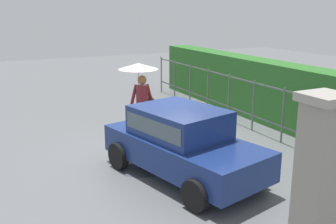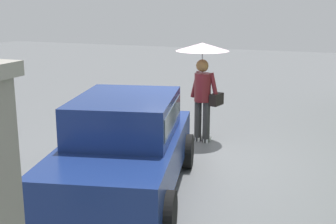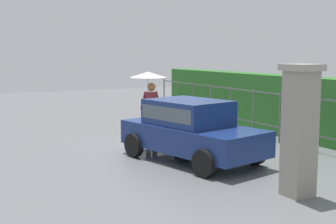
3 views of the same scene
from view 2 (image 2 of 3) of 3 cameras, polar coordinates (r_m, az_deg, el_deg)
ground_plane at (r=8.57m, az=2.53°, el=-6.04°), size 40.00×40.00×0.00m
car at (r=7.03m, az=-5.35°, el=-3.64°), size 3.98×2.51×1.48m
pedestrian at (r=9.48m, az=4.34°, el=5.40°), size 1.09×1.09×2.04m
puddle_near at (r=8.22m, az=-6.18°, el=-6.98°), size 1.25×1.25×0.00m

